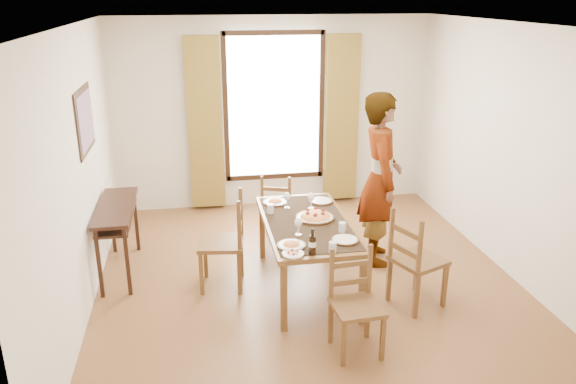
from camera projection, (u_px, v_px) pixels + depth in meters
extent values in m
plane|color=brown|center=(308.00, 282.00, 6.14)|extent=(5.00, 5.00, 0.00)
cube|color=silver|center=(274.00, 114.00, 8.00)|extent=(4.50, 0.10, 2.70)
cube|color=silver|center=(396.00, 282.00, 3.36)|extent=(4.50, 0.10, 2.70)
cube|color=silver|center=(78.00, 175.00, 5.32)|extent=(0.10, 5.00, 2.70)
cube|color=silver|center=(514.00, 153.00, 6.04)|extent=(0.10, 5.00, 2.70)
cube|color=white|center=(312.00, 23.00, 5.22)|extent=(4.50, 5.00, 0.04)
cube|color=white|center=(274.00, 107.00, 7.94)|extent=(1.30, 0.04, 2.00)
cube|color=olive|center=(205.00, 124.00, 7.80)|extent=(0.48, 0.10, 2.40)
cube|color=olive|center=(342.00, 119.00, 8.11)|extent=(0.48, 0.10, 2.40)
cube|color=black|center=(85.00, 120.00, 5.75)|extent=(0.02, 0.86, 0.66)
cube|color=#BA3222|center=(86.00, 120.00, 5.75)|extent=(0.01, 0.76, 0.56)
cube|color=black|center=(116.00, 207.00, 6.11)|extent=(0.38, 1.20, 0.04)
cube|color=black|center=(117.00, 217.00, 6.15)|extent=(0.34, 1.10, 0.03)
cube|color=black|center=(99.00, 264.00, 5.71)|extent=(0.04, 0.04, 0.76)
cube|color=black|center=(112.00, 222.00, 6.73)|extent=(0.04, 0.04, 0.76)
cube|color=black|center=(127.00, 262.00, 5.75)|extent=(0.04, 0.04, 0.76)
cube|color=black|center=(136.00, 221.00, 6.77)|extent=(0.04, 0.04, 0.76)
cube|color=brown|center=(307.00, 224.00, 5.80)|extent=(0.87, 1.68, 0.05)
cube|color=black|center=(307.00, 222.00, 5.79)|extent=(0.80, 1.54, 0.01)
cube|color=brown|center=(284.00, 297.00, 5.14)|extent=(0.06, 0.06, 0.70)
cube|color=brown|center=(262.00, 230.00, 6.58)|extent=(0.06, 0.06, 0.70)
cube|color=brown|center=(362.00, 290.00, 5.26)|extent=(0.06, 0.06, 0.70)
cube|color=brown|center=(324.00, 226.00, 6.70)|extent=(0.06, 0.06, 0.70)
cube|color=brown|center=(221.00, 243.00, 5.91)|extent=(0.52, 0.52, 0.04)
cube|color=brown|center=(205.00, 256.00, 6.17)|extent=(0.04, 0.04, 0.49)
cube|color=brown|center=(241.00, 256.00, 6.18)|extent=(0.04, 0.04, 0.49)
cube|color=brown|center=(201.00, 273.00, 5.80)|extent=(0.04, 0.04, 0.49)
cube|color=brown|center=(239.00, 273.00, 5.81)|extent=(0.04, 0.04, 0.49)
cube|color=brown|center=(241.00, 212.00, 6.01)|extent=(0.04, 0.04, 0.55)
cube|color=brown|center=(239.00, 226.00, 5.64)|extent=(0.04, 0.04, 0.55)
cube|color=brown|center=(240.00, 229.00, 5.86)|extent=(0.08, 0.39, 0.05)
cube|color=brown|center=(240.00, 211.00, 5.79)|extent=(0.08, 0.39, 0.05)
cube|color=brown|center=(278.00, 208.00, 7.07)|extent=(0.50, 0.50, 0.04)
cube|color=brown|center=(293.00, 219.00, 7.27)|extent=(0.04, 0.04, 0.42)
cube|color=brown|center=(290.00, 229.00, 6.96)|extent=(0.04, 0.04, 0.42)
cube|color=brown|center=(268.00, 217.00, 7.32)|extent=(0.04, 0.04, 0.42)
cube|color=brown|center=(263.00, 228.00, 7.00)|extent=(0.04, 0.04, 0.42)
cube|color=brown|center=(290.00, 196.00, 6.80)|extent=(0.03, 0.03, 0.47)
cube|color=brown|center=(262.00, 194.00, 6.84)|extent=(0.03, 0.03, 0.47)
cube|color=brown|center=(276.00, 202.00, 6.85)|extent=(0.33, 0.13, 0.05)
cube|color=brown|center=(276.00, 189.00, 6.79)|extent=(0.33, 0.13, 0.05)
cube|color=brown|center=(357.00, 307.00, 4.81)|extent=(0.44, 0.44, 0.04)
cube|color=brown|center=(343.00, 344.00, 4.69)|extent=(0.04, 0.04, 0.44)
cube|color=brown|center=(331.00, 321.00, 5.01)|extent=(0.04, 0.04, 0.44)
cube|color=brown|center=(383.00, 338.00, 4.77)|extent=(0.04, 0.04, 0.44)
cube|color=brown|center=(368.00, 316.00, 5.09)|extent=(0.04, 0.04, 0.44)
cube|color=brown|center=(332.00, 274.00, 4.86)|extent=(0.04, 0.04, 0.49)
cube|color=brown|center=(370.00, 270.00, 4.94)|extent=(0.04, 0.04, 0.49)
cube|color=brown|center=(350.00, 282.00, 4.93)|extent=(0.35, 0.05, 0.05)
cube|color=brown|center=(351.00, 264.00, 4.87)|extent=(0.35, 0.05, 0.05)
cube|color=brown|center=(418.00, 260.00, 5.55)|extent=(0.59, 0.59, 0.04)
cube|color=brown|center=(445.00, 285.00, 5.58)|extent=(0.04, 0.04, 0.48)
cube|color=brown|center=(416.00, 295.00, 5.38)|extent=(0.04, 0.04, 0.48)
cube|color=brown|center=(417.00, 269.00, 5.89)|extent=(0.04, 0.04, 0.48)
cube|color=brown|center=(389.00, 279.00, 5.69)|extent=(0.04, 0.04, 0.48)
cube|color=brown|center=(420.00, 248.00, 5.21)|extent=(0.04, 0.04, 0.54)
cube|color=brown|center=(391.00, 233.00, 5.51)|extent=(0.04, 0.04, 0.54)
cube|color=brown|center=(404.00, 250.00, 5.40)|extent=(0.18, 0.37, 0.05)
cube|color=brown|center=(406.00, 232.00, 5.33)|extent=(0.18, 0.37, 0.05)
imported|color=gray|center=(380.00, 179.00, 6.34)|extent=(0.88, 0.71, 1.98)
cylinder|color=silver|center=(342.00, 227.00, 5.52)|extent=(0.07, 0.07, 0.10)
cylinder|color=silver|center=(270.00, 209.00, 5.99)|extent=(0.07, 0.07, 0.10)
cylinder|color=silver|center=(333.00, 247.00, 5.09)|extent=(0.07, 0.07, 0.10)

